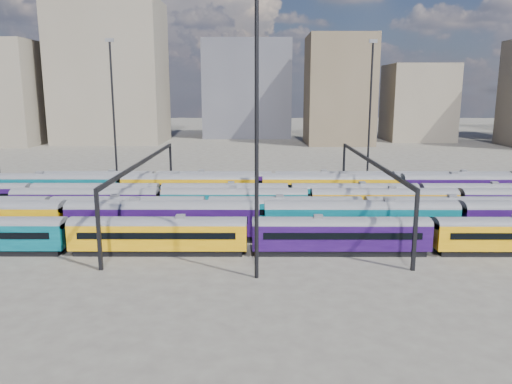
{
  "coord_description": "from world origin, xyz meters",
  "views": [
    {
      "loc": [
        -4.89,
        -65.49,
        16.97
      ],
      "look_at": [
        -5.15,
        2.92,
        3.0
      ],
      "focal_mm": 35.0,
      "sensor_mm": 36.0,
      "label": 1
    }
  ],
  "objects_px": {
    "rake_0": "(341,231)",
    "mast_2": "(257,126)",
    "rake_1": "(164,215)",
    "rake_2": "(129,208)"
  },
  "relations": [
    {
      "from": "rake_0",
      "to": "rake_2",
      "type": "height_order",
      "value": "rake_2"
    },
    {
      "from": "mast_2",
      "to": "rake_1",
      "type": "bearing_deg",
      "value": 131.65
    },
    {
      "from": "rake_0",
      "to": "rake_1",
      "type": "distance_m",
      "value": 20.13
    },
    {
      "from": "rake_0",
      "to": "rake_1",
      "type": "xyz_separation_m",
      "value": [
        -19.5,
        5.0,
        0.45
      ]
    },
    {
      "from": "rake_1",
      "to": "rake_2",
      "type": "bearing_deg",
      "value": 136.98
    },
    {
      "from": "rake_1",
      "to": "mast_2",
      "type": "height_order",
      "value": "mast_2"
    },
    {
      "from": "rake_0",
      "to": "mast_2",
      "type": "bearing_deg",
      "value": -141.57
    },
    {
      "from": "rake_1",
      "to": "rake_2",
      "type": "distance_m",
      "value": 7.34
    },
    {
      "from": "rake_2",
      "to": "mast_2",
      "type": "height_order",
      "value": "mast_2"
    },
    {
      "from": "rake_1",
      "to": "rake_2",
      "type": "xyz_separation_m",
      "value": [
        -5.36,
        5.0,
        -0.4
      ]
    }
  ]
}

